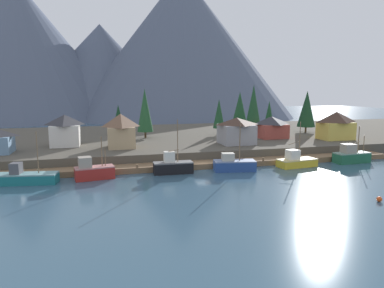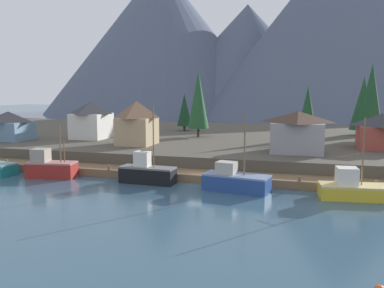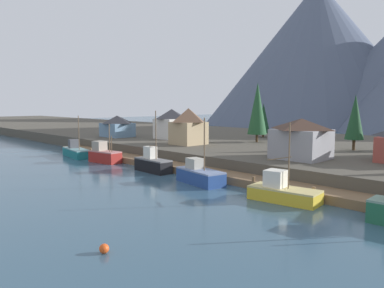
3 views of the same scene
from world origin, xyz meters
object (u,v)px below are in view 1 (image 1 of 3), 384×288
house_grey (237,130)px  conifer_back_left (240,109)px  conifer_near_left (118,117)px  conifer_mid_right (145,110)px  fishing_boat_yellow (296,161)px  conifer_near_right (269,113)px  fishing_boat_red (93,171)px  house_white (65,130)px  fishing_boat_black (173,166)px  house_yellow (336,125)px  fishing_boat_green (351,156)px  conifer_centre (307,109)px  fishing_boat_teal (26,177)px  conifer_mid_left (219,114)px  channel_buoy (379,199)px  conifer_back_right (253,106)px  house_red (271,127)px  house_tan (121,130)px  fishing_boat_blue (234,164)px

house_grey → conifer_back_left: (11.50, 26.10, 3.24)m
conifer_near_left → conifer_mid_right: (5.95, -10.46, 2.45)m
fishing_boat_yellow → conifer_near_right: (15.12, 40.93, 6.26)m
fishing_boat_red → house_white: house_white is taller
fishing_boat_black → house_yellow: size_ratio=1.17×
fishing_boat_green → conifer_centre: size_ratio=0.64×
house_yellow → conifer_near_right: (-4.49, 26.03, 1.40)m
fishing_boat_black → conifer_near_right: bearing=47.9°
fishing_boat_red → fishing_boat_yellow: fishing_boat_yellow is taller
house_yellow → conifer_near_left: bearing=154.2°
conifer_near_right → conifer_back_left: bearing=-177.7°
fishing_boat_teal → conifer_back_left: (52.20, 40.60, 7.72)m
fishing_boat_black → conifer_mid_right: 29.26m
conifer_mid_left → channel_buoy: (4.37, -51.15, -7.82)m
fishing_boat_black → conifer_back_right: (28.86, 30.24, 8.77)m
conifer_mid_right → conifer_near_left: bearing=119.6°
house_red → house_white: house_white is taller
fishing_boat_black → house_white: 28.53m
fishing_boat_green → house_tan: house_tan is taller
house_red → house_white: size_ratio=1.07×
house_tan → conifer_back_left: size_ratio=0.62×
fishing_boat_teal → channel_buoy: bearing=-15.7°
fishing_boat_black → conifer_centre: bearing=34.6°
house_yellow → conifer_mid_left: size_ratio=0.85×
conifer_near_left → conifer_back_left: bearing=2.0°
fishing_boat_yellow → house_yellow: bearing=30.0°
conifer_near_left → conifer_back_right: bearing=-13.0°
fishing_boat_teal → house_red: fishing_boat_teal is taller
fishing_boat_yellow → conifer_mid_right: conifer_mid_right is taller
house_grey → conifer_mid_left: (1.16, 15.35, 2.69)m
fishing_boat_black → fishing_boat_yellow: (23.67, -0.75, -0.21)m
fishing_boat_blue → fishing_boat_green: fishing_boat_blue is taller
fishing_boat_black → conifer_mid_right: bearing=94.2°
fishing_boat_teal → conifer_back_right: conifer_back_right is taller
house_yellow → conifer_mid_right: (-44.41, 13.92, 3.52)m
fishing_boat_blue → house_red: bearing=59.1°
fishing_boat_black → house_grey: size_ratio=1.26×
fishing_boat_teal → conifer_mid_right: 37.43m
fishing_boat_red → conifer_mid_left: conifer_mid_left is taller
conifer_back_left → channel_buoy: conifer_back_left is taller
fishing_boat_red → fishing_boat_teal: bearing=172.8°
conifer_mid_left → conifer_back_right: bearing=6.7°
conifer_near_right → conifer_centre: 13.02m
house_tan → conifer_centre: (52.18, 13.61, 2.99)m
fishing_boat_blue → fishing_boat_red: bearing=-171.0°
conifer_near_left → fishing_boat_blue: bearing=-65.2°
fishing_boat_red → conifer_mid_right: conifer_mid_right is taller
house_grey → house_white: (-36.59, 6.85, 0.44)m
house_yellow → house_white: house_yellow is taller
house_red → house_tan: bearing=-171.2°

